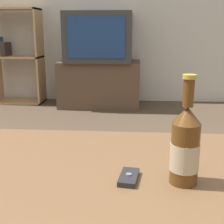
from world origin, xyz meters
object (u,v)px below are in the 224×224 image
object	(u,v)px
beer_bottle	(185,146)
television	(99,37)
bookshelf	(14,55)
tv_stand	(100,84)
cell_phone	(129,177)

from	to	relation	value
beer_bottle	television	bearing A→B (deg)	100.69
television	beer_bottle	bearing A→B (deg)	-79.31
television	bookshelf	bearing A→B (deg)	173.90
television	beer_bottle	xyz separation A→B (m)	(0.52, -2.78, -0.19)
tv_stand	cell_phone	world-z (taller)	tv_stand
television	cell_phone	size ratio (longest dim) A/B	7.41
cell_phone	bookshelf	bearing A→B (deg)	123.80
tv_stand	bookshelf	world-z (taller)	bookshelf
television	cell_phone	bearing A→B (deg)	-82.05
bookshelf	cell_phone	world-z (taller)	bookshelf
tv_stand	bookshelf	xyz separation A→B (m)	(-1.02, 0.11, 0.31)
beer_bottle	cell_phone	xyz separation A→B (m)	(-0.14, 0.00, -0.09)
cell_phone	beer_bottle	bearing A→B (deg)	6.53
tv_stand	cell_phone	bearing A→B (deg)	-82.06
tv_stand	bookshelf	bearing A→B (deg)	174.11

